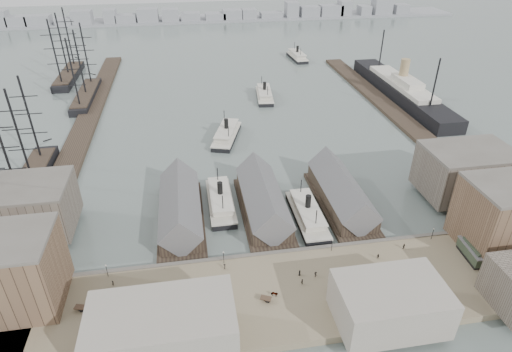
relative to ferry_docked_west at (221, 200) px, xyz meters
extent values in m
plane|color=#566460|center=(13.00, -22.84, -2.25)|extent=(900.00, 900.00, 0.00)
cube|color=#7B6D52|center=(13.00, -42.84, -1.25)|extent=(180.00, 30.00, 2.00)
cube|color=#59544C|center=(13.00, -28.04, -1.10)|extent=(180.00, 1.20, 2.30)
cube|color=#2D231C|center=(-55.00, 77.16, -1.45)|extent=(10.00, 220.00, 1.60)
cube|color=#2D231C|center=(91.00, 67.16, -1.45)|extent=(10.00, 180.00, 1.60)
cube|color=#2D231C|center=(-13.00, -6.84, -1.65)|extent=(14.00, 42.00, 1.20)
cube|color=#2D231C|center=(-13.00, -5.84, 1.45)|extent=(12.00, 36.00, 5.00)
cube|color=#59595B|center=(-13.00, -5.84, 4.05)|extent=(12.60, 37.00, 12.60)
cube|color=#2D231C|center=(13.00, -6.84, -1.65)|extent=(14.00, 42.00, 1.20)
cube|color=#2D231C|center=(13.00, -5.84, 1.45)|extent=(12.00, 36.00, 5.00)
cube|color=#59595B|center=(13.00, -5.84, 4.05)|extent=(12.60, 37.00, 12.60)
cube|color=#2D231C|center=(39.00, -6.84, -1.65)|extent=(14.00, 42.00, 1.20)
cube|color=#2D231C|center=(39.00, -5.84, 1.45)|extent=(12.00, 36.00, 5.00)
cube|color=#59595B|center=(39.00, -5.84, 4.05)|extent=(12.60, 37.00, 12.60)
cube|color=#60564C|center=(-57.00, -4.84, 6.75)|extent=(26.00, 20.00, 14.00)
cube|color=#60564C|center=(81.00, -7.84, 7.25)|extent=(28.00, 20.00, 15.00)
cube|color=gray|center=(33.00, -54.84, 4.75)|extent=(24.00, 16.00, 10.00)
cube|color=gray|center=(-17.00, -54.84, 5.75)|extent=(30.00, 16.00, 12.00)
cylinder|color=black|center=(-32.00, -29.84, 1.55)|extent=(0.16, 0.16, 3.60)
sphere|color=beige|center=(-32.00, -29.84, 3.45)|extent=(0.44, 0.44, 0.44)
cylinder|color=black|center=(-2.00, -29.84, 1.55)|extent=(0.16, 0.16, 3.60)
sphere|color=beige|center=(-2.00, -29.84, 3.45)|extent=(0.44, 0.44, 0.44)
cylinder|color=black|center=(28.00, -29.84, 1.55)|extent=(0.16, 0.16, 3.60)
sphere|color=beige|center=(28.00, -29.84, 3.45)|extent=(0.44, 0.44, 0.44)
cylinder|color=black|center=(58.00, -29.84, 1.55)|extent=(0.16, 0.16, 3.60)
sphere|color=beige|center=(58.00, -29.84, 3.45)|extent=(0.44, 0.44, 0.44)
cube|color=gray|center=(13.00, 317.16, -1.25)|extent=(500.00, 40.00, 2.00)
cube|color=gray|center=(-149.59, 307.16, 2.87)|extent=(17.36, 14.00, 10.23)
cube|color=gray|center=(-132.16, 307.16, 2.89)|extent=(20.65, 14.00, 10.28)
cube|color=gray|center=(-110.57, 307.16, 1.37)|extent=(14.71, 14.00, 7.23)
cube|color=gray|center=(-94.98, 307.16, 4.37)|extent=(17.63, 14.00, 13.23)
cube|color=gray|center=(-70.49, 307.16, 4.54)|extent=(10.74, 14.00, 13.58)
cube|color=gray|center=(-56.86, 307.16, 2.07)|extent=(18.06, 14.00, 8.64)
cube|color=gray|center=(-36.92, 307.16, 4.40)|extent=(18.55, 14.00, 13.29)
cube|color=gray|center=(-16.70, 307.16, 3.99)|extent=(15.33, 14.00, 12.47)
cube|color=gray|center=(1.71, 307.16, 2.11)|extent=(17.56, 14.00, 8.72)
cube|color=gray|center=(24.96, 307.16, 1.57)|extent=(18.76, 14.00, 7.63)
cube|color=gray|center=(40.85, 307.16, 2.93)|extent=(17.61, 14.00, 10.35)
cube|color=gray|center=(57.04, 307.16, 2.91)|extent=(13.38, 14.00, 10.30)
cube|color=gray|center=(78.61, 307.16, 1.13)|extent=(20.73, 14.00, 6.75)
cube|color=gray|center=(98.69, 307.16, 5.54)|extent=(11.51, 14.00, 15.57)
cube|color=gray|center=(116.47, 307.16, 3.38)|extent=(18.17, 14.00, 11.26)
cube|color=gray|center=(138.20, 307.16, 3.67)|extent=(21.81, 14.00, 11.83)
cube|color=gray|center=(152.05, 307.16, 5.50)|extent=(11.12, 14.00, 15.50)
cube|color=gray|center=(172.69, 307.16, 2.90)|extent=(10.90, 14.00, 10.29)
cube|color=gray|center=(190.90, 307.16, 5.62)|extent=(17.95, 14.00, 15.72)
cube|color=gray|center=(210.92, 307.16, 3.01)|extent=(14.21, 14.00, 10.51)
cube|color=black|center=(0.00, 0.00, -1.38)|extent=(7.67, 26.84, 1.73)
cube|color=beige|center=(0.00, 0.00, -0.14)|extent=(8.05, 26.84, 0.48)
cube|color=beige|center=(0.00, 0.00, 1.20)|extent=(6.23, 19.17, 2.11)
cube|color=beige|center=(0.00, 0.00, 2.55)|extent=(6.71, 21.09, 0.38)
cylinder|color=black|center=(0.00, 0.00, 4.65)|extent=(1.73, 1.73, 4.31)
cylinder|color=black|center=(0.00, 8.63, 4.46)|extent=(0.29, 0.29, 5.75)
cylinder|color=black|center=(0.00, -8.63, 4.46)|extent=(0.29, 0.29, 5.75)
cube|color=black|center=(26.00, -12.11, -1.39)|extent=(7.64, 26.72, 1.72)
cube|color=beige|center=(26.00, -12.11, -0.15)|extent=(8.02, 26.72, 0.48)
cube|color=beige|center=(26.00, -12.11, 1.19)|extent=(6.20, 19.09, 2.10)
cube|color=beige|center=(26.00, -12.11, 2.53)|extent=(6.68, 21.00, 0.38)
cylinder|color=black|center=(26.00, -12.11, 4.63)|extent=(1.72, 1.72, 4.29)
cylinder|color=black|center=(26.00, -3.52, 4.43)|extent=(0.29, 0.29, 5.73)
cylinder|color=black|center=(26.00, -20.70, 4.43)|extent=(0.29, 0.29, 5.73)
cube|color=black|center=(7.51, 50.49, -1.37)|extent=(15.71, 28.25, 1.75)
cube|color=beige|center=(7.51, 50.49, -0.11)|extent=(16.08, 28.36, 0.49)
cube|color=beige|center=(7.51, 50.49, 1.25)|extent=(11.95, 20.41, 2.14)
cube|color=beige|center=(7.51, 50.49, 2.61)|extent=(13.00, 22.40, 0.39)
cylinder|color=black|center=(7.51, 50.49, 4.74)|extent=(1.75, 1.75, 4.37)
cylinder|color=black|center=(7.51, 59.23, 4.55)|extent=(0.29, 0.29, 5.82)
cylinder|color=black|center=(7.51, 41.76, 4.55)|extent=(0.29, 0.29, 5.82)
cube|color=black|center=(32.74, 96.50, -1.40)|extent=(10.35, 27.04, 1.70)
cube|color=beige|center=(32.74, 96.50, -0.17)|extent=(10.72, 27.08, 0.47)
cube|color=beige|center=(32.74, 96.50, 1.15)|extent=(8.13, 19.40, 2.07)
cube|color=beige|center=(32.74, 96.50, 2.46)|extent=(8.80, 21.32, 0.38)
cylinder|color=black|center=(32.74, 96.50, 4.54)|extent=(1.70, 1.70, 4.24)
cylinder|color=black|center=(32.74, 104.98, 4.35)|extent=(0.28, 0.28, 5.65)
cylinder|color=black|center=(32.74, 88.02, 4.35)|extent=(0.28, 0.28, 5.65)
cube|color=black|center=(68.75, 167.44, -1.40)|extent=(9.17, 26.87, 1.70)
cube|color=beige|center=(68.75, 167.44, -0.17)|extent=(9.54, 26.89, 0.47)
cube|color=beige|center=(68.75, 167.44, 1.16)|extent=(7.29, 19.24, 2.08)
cube|color=beige|center=(68.75, 167.44, 2.48)|extent=(7.88, 21.15, 0.38)
cylinder|color=black|center=(68.75, 167.44, 4.56)|extent=(1.70, 1.70, 4.25)
cylinder|color=black|center=(68.75, 175.95, 4.37)|extent=(0.28, 0.28, 5.67)
cylinder|color=black|center=(68.75, 158.94, 4.37)|extent=(0.28, 0.28, 5.67)
cube|color=black|center=(-65.24, 19.25, -0.54)|extent=(8.53, 58.77, 3.41)
cube|color=#2D231C|center=(-65.24, 19.25, 1.45)|extent=(8.06, 52.89, 0.57)
cylinder|color=black|center=(-65.24, 12.40, 16.71)|extent=(0.76, 0.76, 32.23)
cylinder|color=black|center=(-65.24, 26.11, 16.71)|extent=(0.76, 0.76, 32.23)
cylinder|color=black|center=(-65.24, 39.82, 16.71)|extent=(0.76, 0.76, 32.23)
cube|color=black|center=(-60.26, 110.89, -0.51)|extent=(8.68, 50.14, 3.47)
cube|color=#2D231C|center=(-60.26, 110.89, 1.51)|extent=(8.20, 45.13, 0.58)
cylinder|color=black|center=(-60.26, 93.34, 17.04)|extent=(0.77, 0.77, 32.79)
cylinder|color=black|center=(-60.26, 110.89, 17.04)|extent=(0.77, 0.77, 32.79)
cylinder|color=black|center=(-60.26, 128.44, 17.04)|extent=(0.77, 0.77, 32.79)
cube|color=black|center=(-76.27, 147.89, -0.41)|extent=(9.18, 50.98, 3.67)
cube|color=#2D231C|center=(-76.27, 147.89, 1.73)|extent=(8.67, 45.88, 0.61)
cylinder|color=black|center=(-76.27, 130.04, 18.15)|extent=(0.82, 0.82, 34.67)
cylinder|color=black|center=(-76.27, 147.89, 18.15)|extent=(0.82, 0.82, 34.67)
cylinder|color=black|center=(-76.27, 165.73, 18.15)|extent=(0.82, 0.82, 34.67)
cube|color=black|center=(105.00, 87.03, 0.93)|extent=(13.78, 100.73, 6.36)
cube|color=beige|center=(105.00, 87.03, 5.18)|extent=(11.66, 58.32, 2.12)
cube|color=beige|center=(105.00, 81.73, 7.83)|extent=(8.48, 21.21, 3.18)
cylinder|color=tan|center=(105.00, 87.03, 12.60)|extent=(4.67, 4.67, 10.60)
cube|color=black|center=(64.00, -38.93, 0.15)|extent=(3.01, 9.58, 0.79)
cube|color=#2F3D2C|center=(64.00, -38.93, 1.84)|extent=(3.14, 10.08, 2.58)
cube|color=#59595B|center=(64.00, -38.93, 3.28)|extent=(3.37, 10.49, 0.30)
imported|color=black|center=(-34.39, -39.68, 0.57)|extent=(1.77, 1.65, 1.62)
cube|color=#3F2D21|center=(-36.90, -40.37, 0.65)|extent=(2.90, 2.13, 0.25)
cylinder|color=black|center=(-36.72, -41.04, 0.30)|extent=(1.08, 0.37, 1.10)
cylinder|color=black|center=(-37.09, -39.69, 0.30)|extent=(1.08, 0.37, 1.10)
imported|color=black|center=(8.91, -43.80, 0.51)|extent=(1.97, 1.51, 1.52)
cube|color=#3F2D21|center=(6.57, -44.93, 0.65)|extent=(2.99, 2.48, 0.25)
cylinder|color=black|center=(6.87, -45.56, 0.30)|extent=(1.03, 0.55, 1.10)
cylinder|color=black|center=(6.26, -44.30, 0.30)|extent=(1.03, 0.55, 1.10)
imported|color=black|center=(36.63, -45.34, 0.50)|extent=(1.85, 1.93, 1.50)
cube|color=#3F2D21|center=(34.37, -44.04, 0.65)|extent=(3.00, 2.59, 0.25)
cylinder|color=black|center=(34.03, -44.65, 0.30)|extent=(0.99, 0.62, 1.10)
cylinder|color=black|center=(34.72, -43.44, 0.30)|extent=(0.99, 0.62, 1.10)
imported|color=black|center=(-30.28, -33.44, 0.57)|extent=(0.57, 0.68, 1.63)
imported|color=black|center=(-30.58, -40.72, 0.61)|extent=(1.06, 1.02, 1.72)
imported|color=black|center=(-2.05, -32.11, 0.56)|extent=(0.85, 1.16, 1.62)
imported|color=black|center=(-2.09, -47.35, 0.54)|extent=(0.61, 0.99, 1.57)
imported|color=black|center=(16.79, -37.79, 0.61)|extent=(0.94, 0.99, 1.71)
imported|color=black|center=(16.57, -41.04, 0.64)|extent=(0.69, 0.78, 1.77)
imported|color=black|center=(39.32, -35.17, 0.54)|extent=(0.84, 0.93, 1.57)
imported|color=black|center=(48.89, -46.05, 0.62)|extent=(1.13, 0.66, 1.74)
imported|color=black|center=(48.13, -32.48, 0.63)|extent=(1.12, 0.82, 1.76)
imported|color=black|center=(71.53, -43.49, 0.54)|extent=(0.62, 0.84, 1.57)
imported|color=black|center=(20.73, -38.91, 0.55)|extent=(1.04, 1.18, 1.59)
camera|label=1|loc=(-8.00, -116.65, 78.30)|focal=30.00mm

